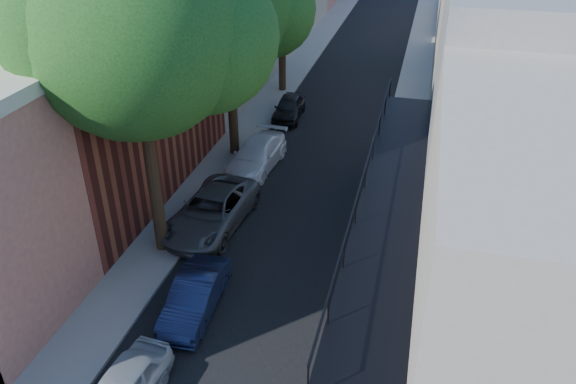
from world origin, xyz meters
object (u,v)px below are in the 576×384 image
Objects in this scene: oak_near at (151,29)px; parked_car_b at (195,296)px; parked_car_d at (256,155)px; parked_car_c at (212,211)px; parked_car_e at (289,108)px; oak_mid at (237,2)px.

oak_near reaches higher than parked_car_b.
parked_car_d reaches higher than parked_car_b.
parked_car_c reaches higher than parked_car_e.
parked_car_d is (1.05, -1.33, -6.41)m from oak_mid.
oak_near is at bearing -89.63° from oak_mid.
parked_car_d is 1.26× the size of parked_car_e.
parked_car_b is (2.02, -10.95, -6.46)m from oak_mid.
parked_car_b is 9.67m from parked_car_d.
oak_near is 9.87m from parked_car_d.
oak_near is 8.11m from parked_car_b.
parked_car_c is 5.03m from parked_car_d.
parked_car_b is 0.81× the size of parked_car_d.
parked_car_c reaches higher than parked_car_d.
parked_car_e is (0.21, 11.11, -0.09)m from parked_car_c.
parked_car_c is (-1.20, 4.60, 0.10)m from parked_car_b.
parked_car_c is at bearing -82.65° from oak_mid.
parked_car_e is (1.03, 4.76, -6.45)m from oak_mid.
oak_near is 14.70m from parked_car_e.
parked_car_b is 4.76m from parked_car_c.
parked_car_d is at bearing 93.40° from parked_car_b.
oak_near reaches higher than oak_mid.
parked_car_e is (-0.02, 6.09, -0.04)m from parked_car_d.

